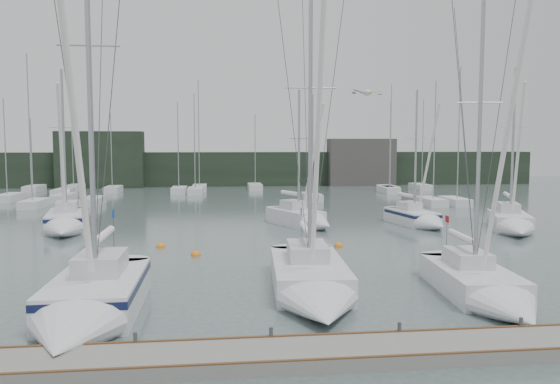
{
  "coord_description": "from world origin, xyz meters",
  "views": [
    {
      "loc": [
        -3.58,
        -19.97,
        6.2
      ],
      "look_at": [
        -0.68,
        5.0,
        3.99
      ],
      "focal_mm": 35.0,
      "sensor_mm": 36.0,
      "label": 1
    }
  ],
  "objects_px": {
    "sailboat_near_right": "(488,292)",
    "sailboat_mid_c": "(305,220)",
    "sailboat_mid_a": "(65,223)",
    "sailboat_mid_d": "(420,219)",
    "buoy_a": "(196,255)",
    "buoy_b": "(339,246)",
    "buoy_c": "(161,247)",
    "sailboat_near_left": "(88,306)",
    "sailboat_near_center": "(314,288)",
    "sailboat_mid_e": "(513,224)"
  },
  "relations": [
    {
      "from": "sailboat_mid_a",
      "to": "sailboat_mid_c",
      "type": "bearing_deg",
      "value": -9.7
    },
    {
      "from": "sailboat_near_center",
      "to": "buoy_a",
      "type": "bearing_deg",
      "value": 121.53
    },
    {
      "from": "sailboat_near_right",
      "to": "sailboat_mid_c",
      "type": "bearing_deg",
      "value": 105.6
    },
    {
      "from": "buoy_b",
      "to": "buoy_c",
      "type": "xyz_separation_m",
      "value": [
        -10.72,
        1.04,
        0.0
      ]
    },
    {
      "from": "sailboat_mid_c",
      "to": "buoy_c",
      "type": "relative_size",
      "value": 19.61
    },
    {
      "from": "sailboat_near_center",
      "to": "sailboat_mid_e",
      "type": "height_order",
      "value": "sailboat_near_center"
    },
    {
      "from": "sailboat_near_center",
      "to": "sailboat_mid_c",
      "type": "bearing_deg",
      "value": 85.5
    },
    {
      "from": "sailboat_near_center",
      "to": "buoy_b",
      "type": "xyz_separation_m",
      "value": [
        3.53,
        11.2,
        -0.53
      ]
    },
    {
      "from": "sailboat_near_left",
      "to": "sailboat_mid_a",
      "type": "bearing_deg",
      "value": 106.54
    },
    {
      "from": "sailboat_near_center",
      "to": "sailboat_mid_e",
      "type": "relative_size",
      "value": 1.17
    },
    {
      "from": "sailboat_near_left",
      "to": "buoy_c",
      "type": "height_order",
      "value": "sailboat_near_left"
    },
    {
      "from": "sailboat_near_left",
      "to": "buoy_b",
      "type": "bearing_deg",
      "value": 47.9
    },
    {
      "from": "sailboat_mid_d",
      "to": "buoy_b",
      "type": "relative_size",
      "value": 20.69
    },
    {
      "from": "sailboat_near_left",
      "to": "sailboat_mid_e",
      "type": "bearing_deg",
      "value": 33.85
    },
    {
      "from": "sailboat_mid_e",
      "to": "buoy_b",
      "type": "bearing_deg",
      "value": -143.04
    },
    {
      "from": "sailboat_near_right",
      "to": "buoy_b",
      "type": "distance_m",
      "value": 12.87
    },
    {
      "from": "sailboat_mid_d",
      "to": "buoy_b",
      "type": "distance_m",
      "value": 10.7
    },
    {
      "from": "sailboat_mid_a",
      "to": "buoy_a",
      "type": "bearing_deg",
      "value": -55.37
    },
    {
      "from": "sailboat_near_left",
      "to": "buoy_a",
      "type": "xyz_separation_m",
      "value": [
        3.24,
        11.4,
        -0.65
      ]
    },
    {
      "from": "sailboat_mid_e",
      "to": "buoy_a",
      "type": "bearing_deg",
      "value": -144.91
    },
    {
      "from": "sailboat_mid_a",
      "to": "sailboat_mid_d",
      "type": "distance_m",
      "value": 25.87
    },
    {
      "from": "sailboat_near_left",
      "to": "sailboat_mid_e",
      "type": "relative_size",
      "value": 1.32
    },
    {
      "from": "sailboat_mid_c",
      "to": "sailboat_near_left",
      "type": "bearing_deg",
      "value": -142.03
    },
    {
      "from": "sailboat_near_center",
      "to": "buoy_a",
      "type": "height_order",
      "value": "sailboat_near_center"
    },
    {
      "from": "sailboat_near_right",
      "to": "buoy_c",
      "type": "bearing_deg",
      "value": 140.52
    },
    {
      "from": "sailboat_near_center",
      "to": "buoy_c",
      "type": "height_order",
      "value": "sailboat_near_center"
    },
    {
      "from": "sailboat_mid_c",
      "to": "sailboat_mid_e",
      "type": "relative_size",
      "value": 0.89
    },
    {
      "from": "sailboat_mid_c",
      "to": "buoy_c",
      "type": "height_order",
      "value": "sailboat_mid_c"
    },
    {
      "from": "sailboat_near_right",
      "to": "sailboat_mid_d",
      "type": "xyz_separation_m",
      "value": [
        4.81,
        19.68,
        0.04
      ]
    },
    {
      "from": "buoy_b",
      "to": "sailboat_near_left",
      "type": "bearing_deg",
      "value": -131.92
    },
    {
      "from": "sailboat_near_left",
      "to": "sailboat_mid_e",
      "type": "distance_m",
      "value": 30.39
    },
    {
      "from": "sailboat_near_left",
      "to": "sailboat_mid_e",
      "type": "xyz_separation_m",
      "value": [
        25.19,
        17.01,
        -0.08
      ]
    },
    {
      "from": "sailboat_mid_d",
      "to": "buoy_a",
      "type": "bearing_deg",
      "value": -160.79
    },
    {
      "from": "sailboat_near_right",
      "to": "sailboat_mid_c",
      "type": "height_order",
      "value": "sailboat_near_right"
    },
    {
      "from": "sailboat_mid_c",
      "to": "sailboat_mid_d",
      "type": "bearing_deg",
      "value": -29.08
    },
    {
      "from": "sailboat_near_left",
      "to": "sailboat_mid_c",
      "type": "distance_m",
      "value": 23.72
    },
    {
      "from": "sailboat_near_center",
      "to": "buoy_c",
      "type": "bearing_deg",
      "value": 124.2
    },
    {
      "from": "sailboat_mid_c",
      "to": "buoy_a",
      "type": "xyz_separation_m",
      "value": [
        -7.77,
        -9.61,
        -0.57
      ]
    },
    {
      "from": "sailboat_near_right",
      "to": "buoy_b",
      "type": "bearing_deg",
      "value": 108.81
    },
    {
      "from": "sailboat_near_right",
      "to": "buoy_c",
      "type": "relative_size",
      "value": 23.78
    },
    {
      "from": "sailboat_near_center",
      "to": "sailboat_mid_c",
      "type": "height_order",
      "value": "sailboat_near_center"
    },
    {
      "from": "sailboat_mid_c",
      "to": "buoy_c",
      "type": "distance_m",
      "value": 12.11
    },
    {
      "from": "sailboat_near_center",
      "to": "sailboat_near_right",
      "type": "xyz_separation_m",
      "value": [
        6.63,
        -1.28,
        -0.03
      ]
    },
    {
      "from": "sailboat_near_center",
      "to": "sailboat_mid_c",
      "type": "xyz_separation_m",
      "value": [
        2.78,
        19.11,
        0.04
      ]
    },
    {
      "from": "sailboat_mid_a",
      "to": "sailboat_mid_d",
      "type": "height_order",
      "value": "sailboat_mid_a"
    },
    {
      "from": "buoy_a",
      "to": "buoy_b",
      "type": "xyz_separation_m",
      "value": [
        8.53,
        1.71,
        0.0
      ]
    },
    {
      "from": "sailboat_near_center",
      "to": "sailboat_mid_a",
      "type": "relative_size",
      "value": 1.18
    },
    {
      "from": "sailboat_near_left",
      "to": "sailboat_mid_d",
      "type": "xyz_separation_m",
      "value": [
        19.67,
        20.3,
        -0.11
      ]
    },
    {
      "from": "sailboat_mid_a",
      "to": "sailboat_mid_c",
      "type": "distance_m",
      "value": 17.21
    },
    {
      "from": "sailboat_mid_a",
      "to": "buoy_b",
      "type": "distance_m",
      "value": 19.48
    }
  ]
}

